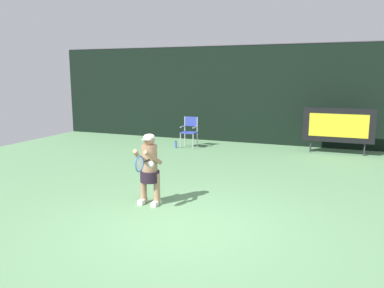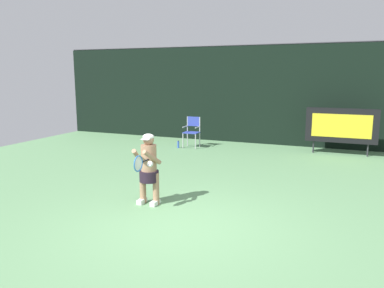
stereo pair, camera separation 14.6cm
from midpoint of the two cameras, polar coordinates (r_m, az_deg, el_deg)
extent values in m
cube|color=#629362|center=(6.71, -2.09, -12.35)|extent=(18.00, 22.00, 0.02)
cube|color=black|center=(14.40, 11.65, 7.06)|extent=(18.00, 0.12, 3.60)
cylinder|color=#38383D|center=(14.42, 11.92, 14.33)|extent=(18.00, 0.05, 0.05)
cube|color=black|center=(13.24, 20.64, 2.63)|extent=(2.20, 0.20, 1.10)
cube|color=gold|center=(13.14, 20.63, 2.58)|extent=(1.80, 0.01, 0.75)
cylinder|color=#2D2D33|center=(13.39, 16.91, -0.32)|extent=(0.05, 0.05, 0.40)
cylinder|color=#2D2D33|center=(13.37, 23.97, -0.79)|extent=(0.05, 0.05, 0.40)
cylinder|color=#B7B7BC|center=(13.54, -2.03, 0.50)|extent=(0.04, 0.04, 0.52)
cylinder|color=#B7B7BC|center=(13.36, -0.15, 0.37)|extent=(0.04, 0.04, 0.52)
cylinder|color=#B7B7BC|center=(13.91, -1.36, 0.77)|extent=(0.04, 0.04, 0.52)
cylinder|color=#B7B7BC|center=(13.73, 0.48, 0.64)|extent=(0.04, 0.04, 0.52)
cube|color=#3040A2|center=(13.59, -0.77, 1.71)|extent=(0.52, 0.44, 0.03)
cylinder|color=#B7B7BC|center=(13.83, -1.37, 2.97)|extent=(0.04, 0.04, 0.56)
cylinder|color=#B7B7BC|center=(13.65, 0.48, 2.88)|extent=(0.04, 0.04, 0.56)
cube|color=#3040A2|center=(13.72, -0.45, 3.38)|extent=(0.48, 0.02, 0.34)
cylinder|color=#B7B7BC|center=(13.65, -1.70, 2.62)|extent=(0.04, 0.44, 0.04)
cylinder|color=#B7B7BC|center=(13.47, 0.17, 2.52)|extent=(0.04, 0.44, 0.04)
cylinder|color=blue|center=(13.55, -2.73, -0.10)|extent=(0.07, 0.07, 0.24)
cylinder|color=black|center=(13.53, -2.73, 0.45)|extent=(0.03, 0.03, 0.03)
cube|color=white|center=(7.91, -7.88, -8.43)|extent=(0.11, 0.26, 0.09)
cube|color=white|center=(7.77, -5.93, -8.73)|extent=(0.11, 0.26, 0.09)
cylinder|color=#A37A5B|center=(7.86, -7.75, -6.40)|extent=(0.13, 0.13, 0.65)
cylinder|color=#A37A5B|center=(7.73, -5.79, -6.66)|extent=(0.13, 0.13, 0.65)
cylinder|color=black|center=(7.73, -6.82, -4.78)|extent=(0.39, 0.39, 0.22)
cylinder|color=#A37A5B|center=(7.64, -6.88, -2.20)|extent=(0.31, 0.31, 0.56)
sphere|color=#A37A5B|center=(7.57, -6.94, 0.61)|extent=(0.22, 0.22, 0.22)
ellipsoid|color=white|center=(7.56, -6.95, 1.06)|extent=(0.22, 0.22, 0.12)
cube|color=white|center=(7.48, -7.30, 0.69)|extent=(0.17, 0.12, 0.02)
cylinder|color=#A37A5B|center=(7.56, -8.59, -1.79)|extent=(0.20, 0.49, 0.36)
cylinder|color=#A37A5B|center=(7.40, -6.38, -2.00)|extent=(0.20, 0.49, 0.36)
cylinder|color=white|center=(7.32, -6.66, -2.99)|extent=(0.13, 0.13, 0.12)
cylinder|color=black|center=(7.43, -7.21, -2.44)|extent=(0.03, 0.28, 0.03)
torus|color=#2D68B2|center=(7.17, -8.38, -2.94)|extent=(0.02, 0.31, 0.31)
ellipsoid|color=silver|center=(7.17, -8.38, -2.94)|extent=(0.01, 0.26, 0.26)
camera|label=1|loc=(0.07, -90.17, -0.03)|focal=35.87mm
camera|label=2|loc=(0.07, 89.83, 0.03)|focal=35.87mm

